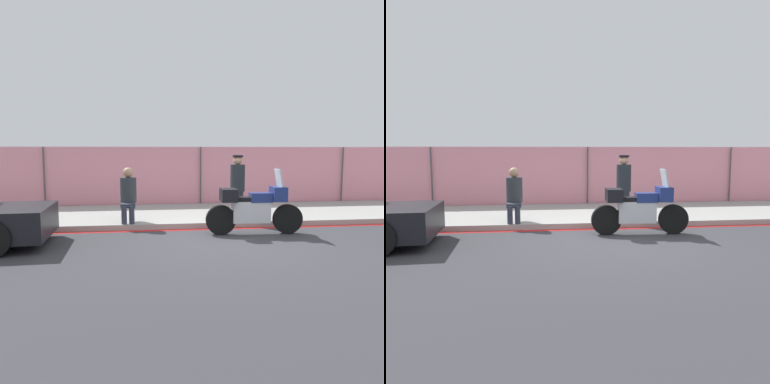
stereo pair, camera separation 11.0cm
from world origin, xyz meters
TOP-DOWN VIEW (x-y plane):
  - ground_plane at (0.00, 0.00)m, footprint 120.00×120.00m
  - sidewalk at (0.00, 3.13)m, footprint 38.56×3.52m
  - curb_paint_stripe at (0.00, 1.28)m, footprint 38.56×0.18m
  - storefront_fence at (0.00, 4.98)m, footprint 36.63×0.17m
  - motorcycle at (0.64, 0.61)m, footprint 2.32×0.56m
  - officer_standing at (0.61, 2.08)m, footprint 0.40×0.40m
  - person_seated_on_curb at (-2.34, 1.86)m, footprint 0.42×0.73m

SIDE VIEW (x-z plane):
  - ground_plane at x=0.00m, z-range 0.00..0.00m
  - curb_paint_stripe at x=0.00m, z-range 0.00..0.01m
  - sidewalk at x=0.00m, z-range 0.00..0.14m
  - motorcycle at x=0.64m, z-range -0.15..1.40m
  - person_seated_on_curb at x=-2.34m, z-range 0.22..1.61m
  - officer_standing at x=0.61m, z-range 0.16..1.87m
  - storefront_fence at x=0.00m, z-range 0.00..2.10m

